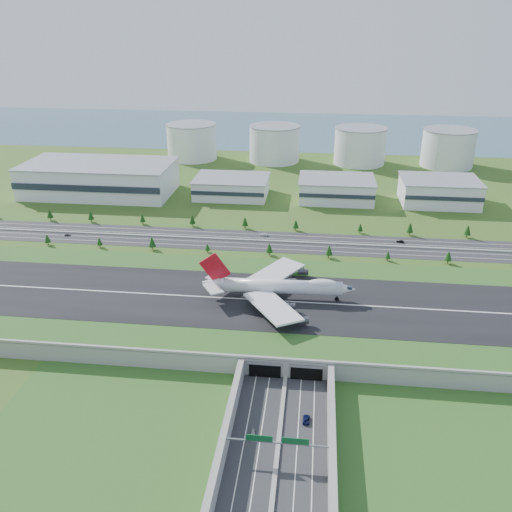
# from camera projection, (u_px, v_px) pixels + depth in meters

# --- Properties ---
(ground) EXTENTS (1200.00, 1200.00, 0.00)m
(ground) POSITION_uv_depth(u_px,v_px,m) (292.00, 316.00, 267.88)
(ground) COLOR #254D18
(ground) RESTS_ON ground
(airfield_deck) EXTENTS (520.00, 100.00, 9.20)m
(airfield_deck) POSITION_uv_depth(u_px,v_px,m) (292.00, 309.00, 266.12)
(airfield_deck) COLOR gray
(airfield_deck) RESTS_ON ground
(underpass_road) EXTENTS (38.80, 120.40, 8.00)m
(underpass_road) POSITION_uv_depth(u_px,v_px,m) (276.00, 461.00, 176.28)
(underpass_road) COLOR #28282B
(underpass_road) RESTS_ON ground
(sign_gantry_near) EXTENTS (38.70, 0.70, 9.80)m
(sign_gantry_near) POSITION_uv_depth(u_px,v_px,m) (277.00, 443.00, 178.82)
(sign_gantry_near) COLOR gray
(sign_gantry_near) RESTS_ON ground
(north_expressway) EXTENTS (560.00, 36.00, 0.12)m
(north_expressway) POSITION_uv_depth(u_px,v_px,m) (300.00, 243.00, 354.04)
(north_expressway) COLOR #28282B
(north_expressway) RESTS_ON ground
(tree_row) EXTENTS (503.04, 48.71, 8.44)m
(tree_row) POSITION_uv_depth(u_px,v_px,m) (313.00, 236.00, 352.33)
(tree_row) COLOR #3D2819
(tree_row) RESTS_ON ground
(hangar_west) EXTENTS (120.00, 60.00, 25.00)m
(hangar_west) POSITION_uv_depth(u_px,v_px,m) (100.00, 178.00, 448.42)
(hangar_west) COLOR silver
(hangar_west) RESTS_ON ground
(hangar_mid_a) EXTENTS (58.00, 42.00, 15.00)m
(hangar_mid_a) POSITION_uv_depth(u_px,v_px,m) (232.00, 187.00, 443.48)
(hangar_mid_a) COLOR silver
(hangar_mid_a) RESTS_ON ground
(hangar_mid_b) EXTENTS (58.00, 42.00, 17.00)m
(hangar_mid_b) POSITION_uv_depth(u_px,v_px,m) (336.00, 189.00, 434.17)
(hangar_mid_b) COLOR silver
(hangar_mid_b) RESTS_ON ground
(hangar_mid_c) EXTENTS (58.00, 42.00, 19.00)m
(hangar_mid_c) POSITION_uv_depth(u_px,v_px,m) (439.00, 191.00, 425.38)
(hangar_mid_c) COLOR silver
(hangar_mid_c) RESTS_ON ground
(fuel_tank_a) EXTENTS (50.00, 50.00, 35.00)m
(fuel_tank_a) POSITION_uv_depth(u_px,v_px,m) (192.00, 142.00, 554.55)
(fuel_tank_a) COLOR white
(fuel_tank_a) RESTS_ON ground
(fuel_tank_b) EXTENTS (50.00, 50.00, 35.00)m
(fuel_tank_b) POSITION_uv_depth(u_px,v_px,m) (274.00, 144.00, 545.65)
(fuel_tank_b) COLOR white
(fuel_tank_b) RESTS_ON ground
(fuel_tank_c) EXTENTS (50.00, 50.00, 35.00)m
(fuel_tank_c) POSITION_uv_depth(u_px,v_px,m) (360.00, 146.00, 536.75)
(fuel_tank_c) COLOR white
(fuel_tank_c) RESTS_ON ground
(fuel_tank_d) EXTENTS (50.00, 50.00, 35.00)m
(fuel_tank_d) POSITION_uv_depth(u_px,v_px,m) (448.00, 148.00, 527.85)
(fuel_tank_d) COLOR white
(fuel_tank_d) RESTS_ON ground
(bay_water) EXTENTS (1200.00, 260.00, 0.06)m
(bay_water) POSITION_uv_depth(u_px,v_px,m) (312.00, 130.00, 703.33)
(bay_water) COLOR #3B5D71
(bay_water) RESTS_ON ground
(boeing_747) EXTENTS (76.75, 72.50, 23.72)m
(boeing_747) POSITION_uv_depth(u_px,v_px,m) (278.00, 286.00, 265.41)
(boeing_747) COLOR silver
(boeing_747) RESTS_ON airfield_deck
(car_0) EXTENTS (1.84, 4.18, 1.40)m
(car_0) POSITION_uv_depth(u_px,v_px,m) (253.00, 432.00, 192.21)
(car_0) COLOR #A8A8AC
(car_0) RESTS_ON ground
(car_2) EXTENTS (2.67, 5.51, 1.51)m
(car_2) POSITION_uv_depth(u_px,v_px,m) (306.00, 419.00, 198.40)
(car_2) COLOR #0B103A
(car_2) RESTS_ON ground
(car_4) EXTENTS (4.38, 2.71, 1.39)m
(car_4) POSITION_uv_depth(u_px,v_px,m) (67.00, 235.00, 365.15)
(car_4) COLOR slate
(car_4) RESTS_ON ground
(car_5) EXTENTS (5.19, 3.13, 1.61)m
(car_5) POSITION_uv_depth(u_px,v_px,m) (400.00, 241.00, 354.04)
(car_5) COLOR black
(car_5) RESTS_ON ground
(car_7) EXTENTS (5.94, 3.50, 1.62)m
(car_7) POSITION_uv_depth(u_px,v_px,m) (263.00, 234.00, 365.29)
(car_7) COLOR white
(car_7) RESTS_ON ground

